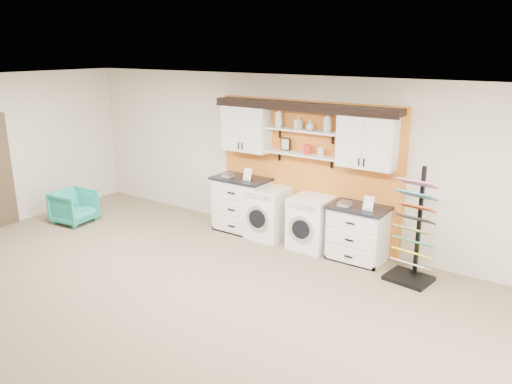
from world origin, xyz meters
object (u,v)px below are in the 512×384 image
Objects in this scene: base_cabinet_right at (358,233)px; sample_rack at (412,246)px; base_cabinet_left at (242,204)px; dryer at (311,223)px; washer at (268,213)px; armchair at (74,207)px.

sample_rack is at bearing -14.47° from base_cabinet_right.
base_cabinet_left is 1.44m from dryer.
dryer is at bearing -0.13° from base_cabinet_left.
base_cabinet_right is (2.26, 0.00, -0.06)m from base_cabinet_left.
sample_rack reaches higher than base_cabinet_left.
sample_rack is (0.94, -0.24, 0.09)m from base_cabinet_right.
sample_rack is at bearing -5.20° from washer.
base_cabinet_left is 1.14× the size of washer.
base_cabinet_left is at bearing -176.57° from sample_rack.
washer is 0.54× the size of sample_rack.
base_cabinet_left is at bearing -180.00° from base_cabinet_right.
sample_rack reaches higher than dryer.
sample_rack is (2.62, -0.24, 0.08)m from washer.
base_cabinet_left is at bearing -69.98° from armchair.
dryer is 1.78m from sample_rack.
base_cabinet_left is at bearing 179.87° from dryer.
base_cabinet_left is 0.62× the size of sample_rack.
base_cabinet_left is at bearing 179.67° from washer.
sample_rack is at bearing -85.74° from armchair.
base_cabinet_right is 1.30× the size of armchair.
washer is (0.58, -0.00, -0.05)m from base_cabinet_left.
sample_rack is (1.76, -0.24, 0.09)m from dryer.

